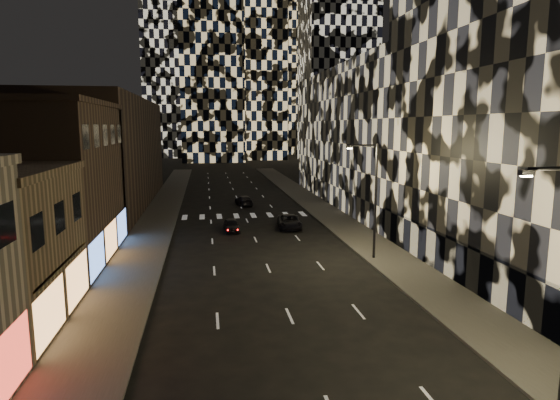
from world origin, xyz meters
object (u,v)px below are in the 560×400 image
object	(u,v)px
streetlight_far	(373,193)
car_dark_oncoming	(244,200)
car_dark_midlane	(232,225)
car_dark_rightlane	(289,222)

from	to	relation	value
streetlight_far	car_dark_oncoming	bearing A→B (deg)	105.97
streetlight_far	car_dark_oncoming	world-z (taller)	streetlight_far
car_dark_midlane	car_dark_oncoming	world-z (taller)	car_dark_oncoming
car_dark_midlane	car_dark_oncoming	bearing A→B (deg)	78.35
streetlight_far	car_dark_midlane	bearing A→B (deg)	131.36
streetlight_far	car_dark_midlane	xyz separation A→B (m)	(-10.36, 11.77, -4.72)
car_dark_midlane	car_dark_rightlane	world-z (taller)	car_dark_rightlane
streetlight_far	car_dark_rightlane	world-z (taller)	streetlight_far
streetlight_far	car_dark_oncoming	size ratio (longest dim) A/B	2.05
car_dark_midlane	streetlight_far	bearing A→B (deg)	-51.20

